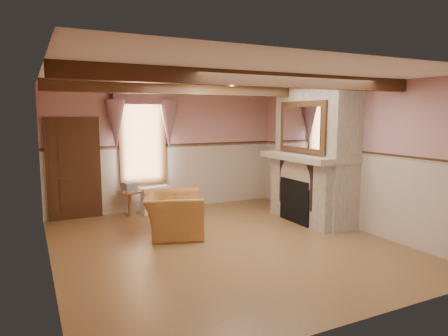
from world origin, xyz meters
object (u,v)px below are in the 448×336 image
side_table (130,203)px  mantel_clock (288,146)px  armchair (174,214)px  bowl (306,151)px  oil_lamp (293,145)px  radiator (156,200)px

side_table → mantel_clock: mantel_clock is taller
armchair → bowl: (2.84, -0.22, 1.07)m
oil_lamp → bowl: bearing=-90.0°
armchair → radiator: bearing=12.3°
armchair → oil_lamp: bearing=-66.3°
side_table → bowl: size_ratio=1.65×
bowl → mantel_clock: size_ratio=1.41×
oil_lamp → side_table: bearing=154.4°
armchair → bowl: bearing=-76.0°
side_table → radiator: size_ratio=0.80×
armchair → side_table: (-0.40, 1.81, -0.11)m
radiator → bowl: 3.54m
mantel_clock → oil_lamp: bearing=-90.0°
mantel_clock → bowl: bearing=-90.0°
armchair → mantel_clock: bearing=-62.9°
mantel_clock → oil_lamp: (0.00, -0.17, 0.04)m
bowl → mantel_clock: (0.00, 0.65, 0.06)m
armchair → oil_lamp: 3.09m
radiator → mantel_clock: size_ratio=2.92×
side_table → oil_lamp: 3.82m
mantel_clock → oil_lamp: oil_lamp is taller
radiator → mantel_clock: 3.23m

